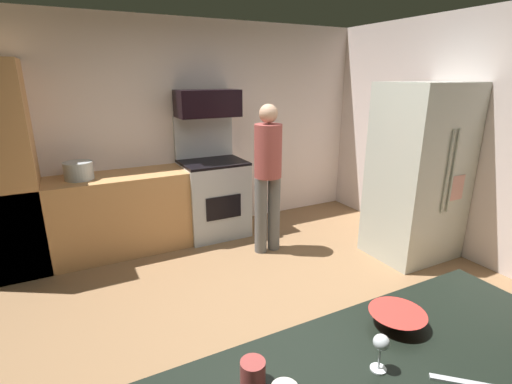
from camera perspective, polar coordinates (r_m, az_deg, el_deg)
ground_plane at (r=3.25m, az=2.56°, el=-19.60°), size 5.20×4.80×0.02m
wall_back at (r=4.82m, az=-11.31°, el=9.30°), size 5.20×0.12×2.60m
wall_right at (r=4.51m, az=32.36°, el=6.43°), size 0.12×4.80×2.60m
lower_cabinet_run at (r=4.50m, az=-20.41°, el=-3.19°), size 2.40×0.60×0.90m
cabinet_column at (r=4.36m, az=-34.32°, el=2.44°), size 0.60×0.60×2.10m
oven_range at (r=4.73m, az=-6.53°, el=-0.45°), size 0.76×0.65×1.47m
microwave at (r=4.60m, az=-7.41°, el=13.29°), size 0.74×0.38×0.32m
refrigerator at (r=4.39m, az=23.56°, el=2.68°), size 0.88×0.74×1.89m
person_cook at (r=4.10m, az=1.82°, el=3.07°), size 0.31×0.30×1.67m
mixing_bowl_large at (r=1.82m, az=20.70°, el=-17.64°), size 0.24×0.24×0.06m
wine_glass_near at (r=1.53m, az=18.55°, el=-21.30°), size 0.06×0.06×0.15m
mug_coffee at (r=1.46m, az=-0.49°, el=-25.82°), size 0.09×0.09×0.09m
knife_chef at (r=1.67m, az=30.30°, el=-24.00°), size 0.23×0.21×0.01m
stock_pot at (r=4.34m, az=-25.47°, el=2.95°), size 0.29×0.29×0.19m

